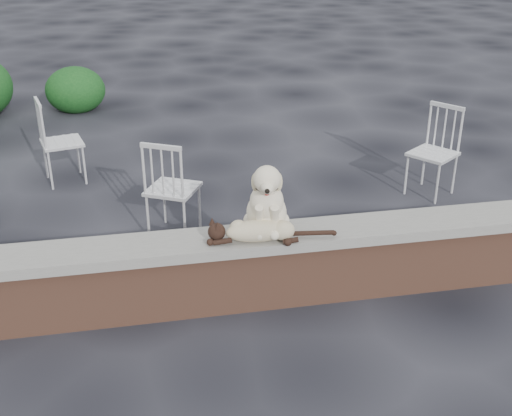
{
  "coord_description": "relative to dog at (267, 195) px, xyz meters",
  "views": [
    {
      "loc": [
        -0.12,
        -4.12,
        2.77
      ],
      "look_at": [
        0.73,
        0.2,
        0.7
      ],
      "focal_mm": 44.95,
      "sensor_mm": 36.0,
      "label": 1
    }
  ],
  "objects": [
    {
      "name": "brick_wall",
      "position": [
        -0.78,
        -0.05,
        -0.62
      ],
      "size": [
        6.0,
        0.3,
        0.5
      ],
      "primitive_type": "cube",
      "color": "brown",
      "rests_on": "ground"
    },
    {
      "name": "chair_c",
      "position": [
        -0.61,
        1.22,
        -0.4
      ],
      "size": [
        0.76,
        0.76,
        0.94
      ],
      "primitive_type": null,
      "rotation": [
        0.0,
        0.0,
        2.65
      ],
      "color": "silver",
      "rests_on": "ground"
    },
    {
      "name": "chair_d",
      "position": [
        2.11,
        1.61,
        -0.4
      ],
      "size": [
        0.78,
        0.78,
        0.94
      ],
      "primitive_type": null,
      "rotation": [
        0.0,
        0.0,
        -0.94
      ],
      "color": "silver",
      "rests_on": "ground"
    },
    {
      "name": "capstone",
      "position": [
        -0.78,
        -0.05,
        -0.33
      ],
      "size": [
        6.2,
        0.4,
        0.08
      ],
      "primitive_type": "cube",
      "color": "slate",
      "rests_on": "brick_wall"
    },
    {
      "name": "ground",
      "position": [
        -0.78,
        -0.05,
        -0.87
      ],
      "size": [
        60.0,
        60.0,
        0.0
      ],
      "primitive_type": "plane",
      "color": "black",
      "rests_on": "ground"
    },
    {
      "name": "cat",
      "position": [
        -0.08,
        -0.15,
        -0.19
      ],
      "size": [
        1.14,
        0.48,
        0.19
      ],
      "primitive_type": null,
      "rotation": [
        0.0,
        0.0,
        -0.2
      ],
      "color": "tan",
      "rests_on": "capstone"
    },
    {
      "name": "chair_e",
      "position": [
        -1.7,
        2.71,
        -0.4
      ],
      "size": [
        0.68,
        0.68,
        0.94
      ],
      "primitive_type": null,
      "rotation": [
        0.0,
        0.0,
        1.81
      ],
      "color": "silver",
      "rests_on": "ground"
    },
    {
      "name": "dog",
      "position": [
        0.0,
        0.0,
        0.0
      ],
      "size": [
        0.46,
        0.56,
        0.57
      ],
      "primitive_type": null,
      "rotation": [
        0.0,
        0.0,
        -0.2
      ],
      "color": "beige",
      "rests_on": "capstone"
    }
  ]
}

